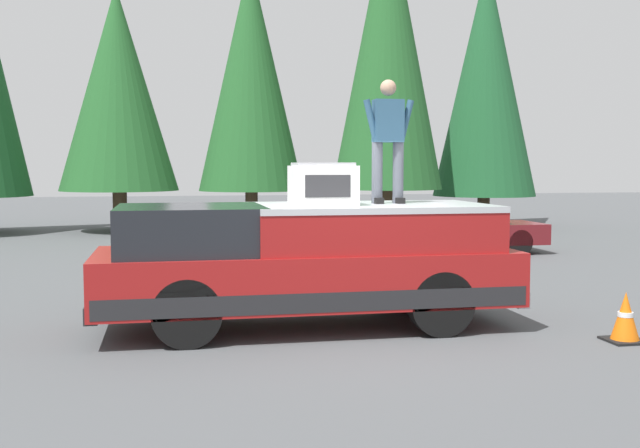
# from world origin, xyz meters

# --- Properties ---
(ground_plane) EXTENTS (90.00, 90.00, 0.00)m
(ground_plane) POSITION_xyz_m (0.00, 0.00, 0.00)
(ground_plane) COLOR #4C4F51
(pickup_truck) EXTENTS (2.01, 5.54, 1.65)m
(pickup_truck) POSITION_xyz_m (0.44, 0.40, 0.87)
(pickup_truck) COLOR maroon
(pickup_truck) RESTS_ON ground
(compressor_unit) EXTENTS (0.65, 0.84, 0.56)m
(compressor_unit) POSITION_xyz_m (0.27, 0.20, 1.93)
(compressor_unit) COLOR white
(compressor_unit) RESTS_ON pickup_truck
(person_on_truck_bed) EXTENTS (0.29, 0.72, 1.69)m
(person_on_truck_bed) POSITION_xyz_m (0.59, -0.78, 2.55)
(person_on_truck_bed) COLOR #4C515B
(person_on_truck_bed) RESTS_ON pickup_truck
(parked_car_maroon) EXTENTS (1.64, 4.10, 1.16)m
(parked_car_maroon) POSITION_xyz_m (8.20, -4.88, 0.58)
(parked_car_maroon) COLOR maroon
(parked_car_maroon) RESTS_ON ground
(traffic_cone) EXTENTS (0.47, 0.47, 0.62)m
(traffic_cone) POSITION_xyz_m (-1.17, -3.32, 0.29)
(traffic_cone) COLOR black
(traffic_cone) RESTS_ON ground
(conifer_far_left) EXTENTS (3.64, 3.64, 9.40)m
(conifer_far_left) POSITION_xyz_m (16.14, -8.95, 5.23)
(conifer_far_left) COLOR #4C3826
(conifer_far_left) RESTS_ON ground
(conifer_left) EXTENTS (3.58, 3.58, 10.62)m
(conifer_left) POSITION_xyz_m (14.48, -4.84, 5.99)
(conifer_left) COLOR #4C3826
(conifer_left) RESTS_ON ground
(conifer_center_left) EXTENTS (3.50, 3.50, 8.97)m
(conifer_center_left) POSITION_xyz_m (15.98, -0.55, 5.13)
(conifer_center_left) COLOR #4C3826
(conifer_center_left) RESTS_ON ground
(conifer_center_right) EXTENTS (3.84, 3.84, 7.95)m
(conifer_center_right) POSITION_xyz_m (16.24, 3.76, 4.64)
(conifer_center_right) COLOR #4C3826
(conifer_center_right) RESTS_ON ground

